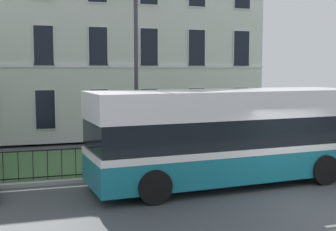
# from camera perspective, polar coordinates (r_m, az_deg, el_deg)

# --- Properties ---
(ground_plane) EXTENTS (60.00, 56.00, 0.18)m
(ground_plane) POSITION_cam_1_polar(r_m,az_deg,el_deg) (14.26, 15.54, -9.30)
(ground_plane) COLOR #42464A
(georgian_townhouse) EXTENTS (15.59, 10.75, 11.80)m
(georgian_townhouse) POSITION_cam_1_polar(r_m,az_deg,el_deg) (27.86, -7.84, 10.69)
(georgian_townhouse) COLOR silver
(georgian_townhouse) RESTS_ON ground_plane
(iron_verge_railing) EXTENTS (16.23, 0.04, 0.97)m
(iron_verge_railing) POSITION_cam_1_polar(r_m,az_deg,el_deg) (15.85, -0.09, -5.21)
(iron_verge_railing) COLOR black
(iron_verge_railing) RESTS_ON ground_plane
(single_decker_bus) EXTENTS (8.93, 3.20, 3.01)m
(single_decker_bus) POSITION_cam_1_polar(r_m,az_deg,el_deg) (14.46, 7.44, -2.45)
(single_decker_bus) COLOR #166F81
(single_decker_bus) RESTS_ON ground_plane
(street_lamp_post) EXTENTS (0.36, 0.24, 7.58)m
(street_lamp_post) POSITION_cam_1_polar(r_m,az_deg,el_deg) (16.03, -4.06, 8.51)
(street_lamp_post) COLOR #333338
(street_lamp_post) RESTS_ON ground_plane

